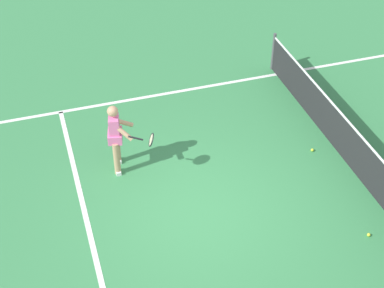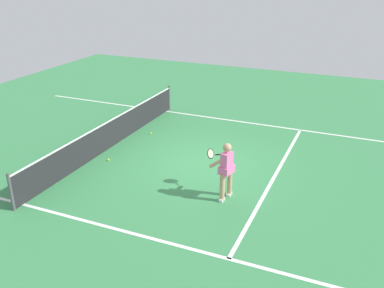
# 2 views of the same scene
# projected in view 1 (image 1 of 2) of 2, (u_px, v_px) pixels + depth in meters

# --- Properties ---
(ground_plane) EXTENTS (26.45, 26.45, 0.00)m
(ground_plane) POSITION_uv_depth(u_px,v_px,m) (199.00, 211.00, 11.28)
(ground_plane) COLOR #38844C
(service_line_marking) EXTENTS (8.15, 0.10, 0.01)m
(service_line_marking) POSITION_uv_depth(u_px,v_px,m) (90.00, 236.00, 10.79)
(service_line_marking) COLOR white
(service_line_marking) RESTS_ON ground
(sideline_left_marking) EXTENTS (0.10, 18.34, 0.01)m
(sideline_left_marking) POSITION_uv_depth(u_px,v_px,m) (147.00, 97.00, 14.30)
(sideline_left_marking) COLOR white
(sideline_left_marking) RESTS_ON ground
(court_net) EXTENTS (8.83, 0.08, 1.02)m
(court_net) POSITION_uv_depth(u_px,v_px,m) (361.00, 158.00, 11.78)
(court_net) COLOR #4C4C51
(court_net) RESTS_ON ground
(tennis_player) EXTENTS (0.92, 0.90, 1.55)m
(tennis_player) POSITION_uv_depth(u_px,v_px,m) (117.00, 136.00, 11.74)
(tennis_player) COLOR tan
(tennis_player) RESTS_ON ground
(tennis_ball_near) EXTENTS (0.07, 0.07, 0.07)m
(tennis_ball_near) POSITION_uv_depth(u_px,v_px,m) (312.00, 150.00, 12.67)
(tennis_ball_near) COLOR #D1E533
(tennis_ball_near) RESTS_ON ground
(tennis_ball_far) EXTENTS (0.07, 0.07, 0.07)m
(tennis_ball_far) POSITION_uv_depth(u_px,v_px,m) (369.00, 235.00, 10.76)
(tennis_ball_far) COLOR #D1E533
(tennis_ball_far) RESTS_ON ground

